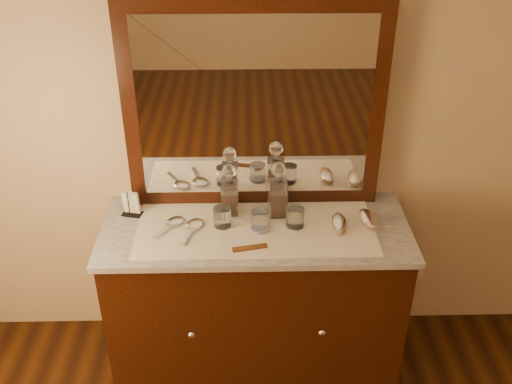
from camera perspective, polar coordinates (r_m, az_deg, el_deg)
dresser_cabinet at (r=3.01m, az=-0.04°, el=-10.33°), size 1.40×0.55×0.82m
dresser_plinth at (r=3.26m, az=-0.04°, el=-15.21°), size 1.46×0.59×0.08m
knob_left at (r=2.78m, az=-6.28°, el=-13.61°), size 0.04×0.04×0.04m
knob_right at (r=2.79m, az=6.43°, el=-13.42°), size 0.04×0.04×0.04m
marble_top at (r=2.74m, az=-0.05°, el=-3.66°), size 1.44×0.59×0.03m
mirror_frame at (r=2.71m, az=-0.17°, el=8.32°), size 1.20×0.08×1.00m
mirror_glass at (r=2.68m, az=-0.15°, el=8.04°), size 1.06×0.01×0.86m
lace_runner at (r=2.72m, az=-0.04°, el=-3.61°), size 1.10×0.45×0.00m
pin_dish at (r=2.70m, az=0.31°, el=-3.60°), size 0.09×0.09×0.01m
comb at (r=2.59m, az=-0.60°, el=-5.44°), size 0.16×0.06×0.01m
napkin_rack at (r=2.86m, az=-12.04°, el=-1.16°), size 0.11×0.08×0.14m
decanter_left at (r=2.78m, az=-2.58°, el=-0.27°), size 0.08×0.08×0.26m
decanter_right at (r=2.76m, az=2.13°, el=-0.28°), size 0.09×0.09×0.28m
brush_near at (r=2.74m, az=8.07°, el=-3.07°), size 0.08×0.16×0.04m
brush_far at (r=2.79m, az=10.89°, el=-2.66°), size 0.10×0.17×0.04m
hand_mirror_outer at (r=2.76m, az=-8.09°, el=-3.04°), size 0.15×0.20×0.02m
hand_mirror_inner at (r=2.73m, az=-6.08°, el=-3.36°), size 0.11×0.22×0.02m
tumblers at (r=2.70m, az=0.32°, el=-2.56°), size 0.42×0.11×0.09m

